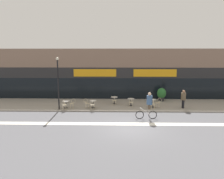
{
  "coord_description": "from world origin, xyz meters",
  "views": [
    {
      "loc": [
        -0.89,
        -14.75,
        5.09
      ],
      "look_at": [
        -1.37,
        5.88,
        1.85
      ],
      "focal_mm": 35.0,
      "sensor_mm": 36.0,
      "label": 1
    }
  ],
  "objects_px": {
    "bistro_table_3": "(131,101)",
    "planter_pot": "(161,94)",
    "bistro_table_0": "(66,103)",
    "bistro_table_4": "(152,102)",
    "bistro_table_2": "(114,99)",
    "cafe_chair_0_side": "(72,103)",
    "cafe_chair_0_near": "(64,104)",
    "bistro_table_1": "(93,103)",
    "pedestrian_near_end": "(183,97)",
    "lamp_post": "(58,79)",
    "cafe_chair_1_side": "(87,103)",
    "cafe_chair_4_near": "(153,103)",
    "cyclist_0": "(149,103)",
    "cafe_chair_2_near": "(114,100)",
    "cafe_chair_3_near": "(131,102)",
    "cafe_chair_4_side": "(159,102)",
    "cafe_chair_1_near": "(92,104)"
  },
  "relations": [
    {
      "from": "bistro_table_3",
      "to": "lamp_post",
      "type": "distance_m",
      "value": 7.35
    },
    {
      "from": "bistro_table_0",
      "to": "bistro_table_3",
      "type": "bearing_deg",
      "value": 10.82
    },
    {
      "from": "cafe_chair_0_side",
      "to": "lamp_post",
      "type": "height_order",
      "value": "lamp_post"
    },
    {
      "from": "cafe_chair_3_near",
      "to": "cafe_chair_2_near",
      "type": "bearing_deg",
      "value": 70.4
    },
    {
      "from": "cafe_chair_2_near",
      "to": "lamp_post",
      "type": "bearing_deg",
      "value": 107.19
    },
    {
      "from": "cafe_chair_4_side",
      "to": "planter_pot",
      "type": "bearing_deg",
      "value": -108.61
    },
    {
      "from": "lamp_post",
      "to": "cafe_chair_0_near",
      "type": "bearing_deg",
      "value": -10.96
    },
    {
      "from": "bistro_table_0",
      "to": "bistro_table_2",
      "type": "height_order",
      "value": "bistro_table_2"
    },
    {
      "from": "cafe_chair_3_near",
      "to": "cyclist_0",
      "type": "distance_m",
      "value": 3.87
    },
    {
      "from": "cafe_chair_1_side",
      "to": "planter_pot",
      "type": "relative_size",
      "value": 0.62
    },
    {
      "from": "bistro_table_3",
      "to": "cafe_chair_0_near",
      "type": "relative_size",
      "value": 0.78
    },
    {
      "from": "bistro_table_3",
      "to": "planter_pot",
      "type": "xyz_separation_m",
      "value": [
        3.5,
        2.31,
        0.28
      ]
    },
    {
      "from": "bistro_table_2",
      "to": "lamp_post",
      "type": "relative_size",
      "value": 0.15
    },
    {
      "from": "cafe_chair_0_side",
      "to": "planter_pot",
      "type": "xyz_separation_m",
      "value": [
        9.12,
        3.5,
        0.26
      ]
    },
    {
      "from": "bistro_table_1",
      "to": "pedestrian_near_end",
      "type": "height_order",
      "value": "pedestrian_near_end"
    },
    {
      "from": "cafe_chair_1_side",
      "to": "cafe_chair_4_side",
      "type": "distance_m",
      "value": 6.94
    },
    {
      "from": "cafe_chair_0_near",
      "to": "lamp_post",
      "type": "relative_size",
      "value": 0.19
    },
    {
      "from": "bistro_table_3",
      "to": "lamp_post",
      "type": "relative_size",
      "value": 0.15
    },
    {
      "from": "bistro_table_0",
      "to": "cafe_chair_2_near",
      "type": "height_order",
      "value": "cafe_chair_2_near"
    },
    {
      "from": "cafe_chair_2_near",
      "to": "planter_pot",
      "type": "height_order",
      "value": "planter_pot"
    },
    {
      "from": "cyclist_0",
      "to": "cafe_chair_0_near",
      "type": "bearing_deg",
      "value": -19.65
    },
    {
      "from": "cafe_chair_4_side",
      "to": "cyclist_0",
      "type": "distance_m",
      "value": 3.96
    },
    {
      "from": "bistro_table_3",
      "to": "planter_pot",
      "type": "bearing_deg",
      "value": 33.39
    },
    {
      "from": "cafe_chair_1_side",
      "to": "cyclist_0",
      "type": "relative_size",
      "value": 0.41
    },
    {
      "from": "cafe_chair_2_near",
      "to": "planter_pot",
      "type": "xyz_separation_m",
      "value": [
        5.16,
        2.16,
        0.26
      ]
    },
    {
      "from": "bistro_table_4",
      "to": "cafe_chair_1_side",
      "type": "relative_size",
      "value": 0.85
    },
    {
      "from": "cafe_chair_1_side",
      "to": "bistro_table_0",
      "type": "bearing_deg",
      "value": -175.87
    },
    {
      "from": "cyclist_0",
      "to": "planter_pot",
      "type": "bearing_deg",
      "value": -111.09
    },
    {
      "from": "cafe_chair_1_near",
      "to": "cafe_chair_4_side",
      "type": "relative_size",
      "value": 1.0
    },
    {
      "from": "bistro_table_0",
      "to": "cafe_chair_4_side",
      "type": "distance_m",
      "value": 8.9
    },
    {
      "from": "bistro_table_0",
      "to": "bistro_table_4",
      "type": "bearing_deg",
      "value": 3.75
    },
    {
      "from": "bistro_table_1",
      "to": "lamp_post",
      "type": "distance_m",
      "value": 3.9
    },
    {
      "from": "planter_pot",
      "to": "bistro_table_0",
      "type": "bearing_deg",
      "value": -160.24
    },
    {
      "from": "bistro_table_3",
      "to": "cyclist_0",
      "type": "bearing_deg",
      "value": -74.84
    },
    {
      "from": "cyclist_0",
      "to": "pedestrian_near_end",
      "type": "xyz_separation_m",
      "value": [
        3.74,
        3.28,
        -0.14
      ]
    },
    {
      "from": "cafe_chair_4_near",
      "to": "cafe_chair_0_side",
      "type": "bearing_deg",
      "value": 93.88
    },
    {
      "from": "bistro_table_4",
      "to": "cafe_chair_0_near",
      "type": "height_order",
      "value": "cafe_chair_0_near"
    },
    {
      "from": "bistro_table_0",
      "to": "bistro_table_2",
      "type": "xyz_separation_m",
      "value": [
        4.59,
        1.97,
        0.02
      ]
    },
    {
      "from": "bistro_table_3",
      "to": "cafe_chair_1_side",
      "type": "height_order",
      "value": "cafe_chair_1_side"
    },
    {
      "from": "cafe_chair_1_near",
      "to": "lamp_post",
      "type": "height_order",
      "value": "lamp_post"
    },
    {
      "from": "cafe_chair_3_near",
      "to": "planter_pot",
      "type": "relative_size",
      "value": 0.62
    },
    {
      "from": "bistro_table_0",
      "to": "cafe_chair_2_near",
      "type": "bearing_deg",
      "value": 16.3
    },
    {
      "from": "bistro_table_3",
      "to": "cafe_chair_4_side",
      "type": "height_order",
      "value": "cafe_chair_4_side"
    },
    {
      "from": "cafe_chair_1_near",
      "to": "cafe_chair_2_near",
      "type": "distance_m",
      "value": 2.73
    },
    {
      "from": "cafe_chair_1_near",
      "to": "cafe_chair_4_near",
      "type": "relative_size",
      "value": 1.0
    },
    {
      "from": "bistro_table_1",
      "to": "bistro_table_3",
      "type": "xyz_separation_m",
      "value": [
        3.66,
        1.1,
        -0.01
      ]
    },
    {
      "from": "bistro_table_1",
      "to": "cafe_chair_4_side",
      "type": "bearing_deg",
      "value": 4.04
    },
    {
      "from": "cafe_chair_0_near",
      "to": "cafe_chair_4_side",
      "type": "relative_size",
      "value": 1.0
    },
    {
      "from": "bistro_table_3",
      "to": "pedestrian_near_end",
      "type": "distance_m",
      "value": 5.02
    },
    {
      "from": "bistro_table_2",
      "to": "cafe_chair_0_side",
      "type": "xyz_separation_m",
      "value": [
        -3.96,
        -1.96,
        -0.0
      ]
    }
  ]
}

